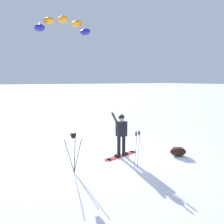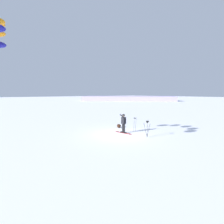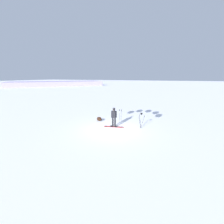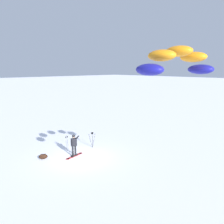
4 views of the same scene
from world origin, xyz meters
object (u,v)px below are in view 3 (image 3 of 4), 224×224
snowboarder (114,115)px  ski_poles (120,114)px  snowboard (114,127)px  gear_bag_large (99,119)px  camera_tripod (141,117)px

snowboarder → ski_poles: 1.30m
snowboard → ski_poles: ski_poles is taller
snowboard → gear_bag_large: (-1.17, -1.98, 0.16)m
snowboard → gear_bag_large: 2.31m
snowboard → camera_tripod: 2.49m
ski_poles → snowboard: bearing=-7.7°
camera_tripod → snowboard: bearing=-76.1°
snowboarder → gear_bag_large: 2.46m
snowboard → gear_bag_large: size_ratio=2.26×
camera_tripod → ski_poles: 2.19m
snowboarder → ski_poles: bearing=172.5°
ski_poles → snowboarder: bearing=-7.5°
gear_bag_large → camera_tripod: bearing=81.7°
gear_bag_large → ski_poles: bearing=92.7°
snowboarder → snowboard: 1.03m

